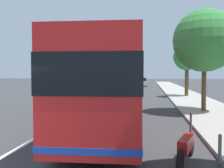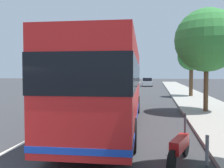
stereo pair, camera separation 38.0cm
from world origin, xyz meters
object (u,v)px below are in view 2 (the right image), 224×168
Objects in this scene: coach_bus at (110,82)px; motorcycle_angled at (180,147)px; roadside_tree_far_block at (191,57)px; car_far_distant at (147,82)px; car_oncoming at (99,87)px; roadside_tree_mid_block at (207,40)px.

coach_bus reaches higher than motorcycle_angled.
car_far_distant is at bearing 13.71° from roadside_tree_far_block.
roadside_tree_far_block is at bearing -24.17° from coach_bus.
coach_bus reaches higher than car_far_distant.
motorcycle_angled is at bearing 171.56° from roadside_tree_far_block.
car_far_distant is at bearing 161.26° from car_oncoming.
roadside_tree_mid_block is at bearing 34.22° from car_oncoming.
roadside_tree_far_block reaches higher than car_oncoming.
roadside_tree_mid_block is (4.13, -4.85, 2.30)m from coach_bus.
roadside_tree_mid_block reaches higher than roadside_tree_far_block.
car_oncoming is at bearing 37.34° from motorcycle_angled.
roadside_tree_mid_block reaches higher than car_oncoming.
roadside_tree_far_block is at bearing 65.47° from car_oncoming.
car_oncoming is (23.13, 7.73, 0.26)m from motorcycle_angled.
roadside_tree_far_block is (-20.65, -5.04, 3.21)m from car_far_distant.
coach_bus is at bearing 15.27° from car_oncoming.
car_far_distant reaches higher than motorcycle_angled.
roadside_tree_far_block is (-4.79, -10.45, 3.23)m from car_oncoming.
coach_bus is 5.82× the size of motorcycle_angled.
roadside_tree_far_block is (9.90, -0.50, -0.30)m from roadside_tree_mid_block.
roadside_tree_mid_block is at bearing 4.10° from motorcycle_angled.
car_oncoming is 18.09m from roadside_tree_mid_block.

